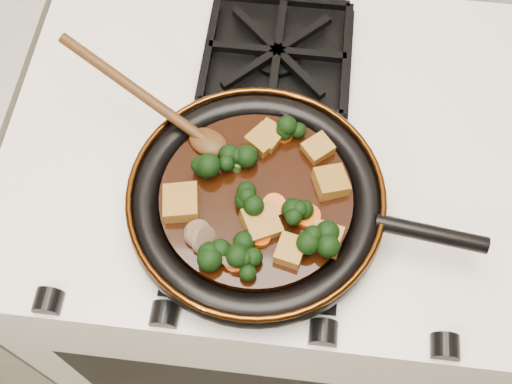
# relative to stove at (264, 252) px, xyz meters

# --- Properties ---
(stove) EXTENTS (0.76, 0.60, 0.90)m
(stove) POSITION_rel_stove_xyz_m (0.00, 0.00, 0.00)
(stove) COLOR white
(stove) RESTS_ON ground
(burner_grate_front) EXTENTS (0.23, 0.23, 0.03)m
(burner_grate_front) POSITION_rel_stove_xyz_m (0.00, -0.14, 0.46)
(burner_grate_front) COLOR black
(burner_grate_front) RESTS_ON stove
(burner_grate_back) EXTENTS (0.23, 0.23, 0.03)m
(burner_grate_back) POSITION_rel_stove_xyz_m (0.00, 0.14, 0.46)
(burner_grate_back) COLOR black
(burner_grate_back) RESTS_ON stove
(skillet) EXTENTS (0.46, 0.34, 0.05)m
(skillet) POSITION_rel_stove_xyz_m (0.00, -0.13, 0.49)
(skillet) COLOR black
(skillet) RESTS_ON burner_grate_front
(braising_sauce) EXTENTS (0.25, 0.25, 0.02)m
(braising_sauce) POSITION_rel_stove_xyz_m (-0.00, -0.13, 0.50)
(braising_sauce) COLOR black
(braising_sauce) RESTS_ON skillet
(tofu_cube_0) EXTENTS (0.05, 0.05, 0.03)m
(tofu_cube_0) POSITION_rel_stove_xyz_m (-0.09, -0.15, 0.52)
(tofu_cube_0) COLOR olive
(tofu_cube_0) RESTS_ON braising_sauce
(tofu_cube_1) EXTENTS (0.05, 0.05, 0.02)m
(tofu_cube_1) POSITION_rel_stove_xyz_m (-0.00, -0.05, 0.52)
(tofu_cube_1) COLOR olive
(tofu_cube_1) RESTS_ON braising_sauce
(tofu_cube_2) EXTENTS (0.05, 0.05, 0.02)m
(tofu_cube_2) POSITION_rel_stove_xyz_m (0.01, -0.04, 0.52)
(tofu_cube_2) COLOR olive
(tofu_cube_2) RESTS_ON braising_sauce
(tofu_cube_3) EXTENTS (0.05, 0.05, 0.03)m
(tofu_cube_3) POSITION_rel_stove_xyz_m (0.09, -0.18, 0.52)
(tofu_cube_3) COLOR olive
(tofu_cube_3) RESTS_ON braising_sauce
(tofu_cube_4) EXTENTS (0.05, 0.05, 0.02)m
(tofu_cube_4) POSITION_rel_stove_xyz_m (0.07, -0.05, 0.52)
(tofu_cube_4) COLOR olive
(tofu_cube_4) RESTS_ON braising_sauce
(tofu_cube_5) EXTENTS (0.06, 0.06, 0.03)m
(tofu_cube_5) POSITION_rel_stove_xyz_m (0.01, -0.17, 0.52)
(tofu_cube_5) COLOR olive
(tofu_cube_5) RESTS_ON braising_sauce
(tofu_cube_6) EXTENTS (0.04, 0.04, 0.02)m
(tofu_cube_6) POSITION_rel_stove_xyz_m (0.05, -0.20, 0.52)
(tofu_cube_6) COLOR olive
(tofu_cube_6) RESTS_ON braising_sauce
(tofu_cube_7) EXTENTS (0.05, 0.05, 0.03)m
(tofu_cube_7) POSITION_rel_stove_xyz_m (0.09, -0.10, 0.52)
(tofu_cube_7) COLOR olive
(tofu_cube_7) RESTS_ON braising_sauce
(broccoli_floret_0) EXTENTS (0.09, 0.09, 0.07)m
(broccoli_floret_0) POSITION_rel_stove_xyz_m (0.05, -0.15, 0.52)
(broccoli_floret_0) COLOR black
(broccoli_floret_0) RESTS_ON braising_sauce
(broccoli_floret_1) EXTENTS (0.08, 0.08, 0.07)m
(broccoli_floret_1) POSITION_rel_stove_xyz_m (0.03, -0.03, 0.52)
(broccoli_floret_1) COLOR black
(broccoli_floret_1) RESTS_ON braising_sauce
(broccoli_floret_2) EXTENTS (0.07, 0.07, 0.06)m
(broccoli_floret_2) POSITION_rel_stove_xyz_m (-0.07, -0.10, 0.52)
(broccoli_floret_2) COLOR black
(broccoli_floret_2) RESTS_ON braising_sauce
(broccoli_floret_3) EXTENTS (0.09, 0.09, 0.08)m
(broccoli_floret_3) POSITION_rel_stove_xyz_m (-0.00, -0.14, 0.52)
(broccoli_floret_3) COLOR black
(broccoli_floret_3) RESTS_ON braising_sauce
(broccoli_floret_4) EXTENTS (0.09, 0.09, 0.06)m
(broccoli_floret_4) POSITION_rel_stove_xyz_m (-0.04, -0.22, 0.52)
(broccoli_floret_4) COLOR black
(broccoli_floret_4) RESTS_ON braising_sauce
(broccoli_floret_5) EXTENTS (0.07, 0.07, 0.06)m
(broccoli_floret_5) POSITION_rel_stove_xyz_m (-0.01, -0.21, 0.52)
(broccoli_floret_5) COLOR black
(broccoli_floret_5) RESTS_ON braising_sauce
(broccoli_floret_6) EXTENTS (0.09, 0.09, 0.06)m
(broccoli_floret_6) POSITION_rel_stove_xyz_m (-0.03, -0.09, 0.52)
(broccoli_floret_6) COLOR black
(broccoli_floret_6) RESTS_ON braising_sauce
(broccoli_floret_7) EXTENTS (0.08, 0.07, 0.06)m
(broccoli_floret_7) POSITION_rel_stove_xyz_m (-0.00, -0.22, 0.52)
(broccoli_floret_7) COLOR black
(broccoli_floret_7) RESTS_ON braising_sauce
(broccoli_floret_8) EXTENTS (0.07, 0.07, 0.07)m
(broccoli_floret_8) POSITION_rel_stove_xyz_m (0.08, -0.19, 0.52)
(broccoli_floret_8) COLOR black
(broccoli_floret_8) RESTS_ON braising_sauce
(carrot_coin_0) EXTENTS (0.03, 0.03, 0.01)m
(carrot_coin_0) POSITION_rel_stove_xyz_m (0.01, -0.19, 0.51)
(carrot_coin_0) COLOR #CC4705
(carrot_coin_0) RESTS_ON braising_sauce
(carrot_coin_1) EXTENTS (0.03, 0.03, 0.02)m
(carrot_coin_1) POSITION_rel_stove_xyz_m (-0.01, -0.21, 0.51)
(carrot_coin_1) COLOR #CC4705
(carrot_coin_1) RESTS_ON braising_sauce
(carrot_coin_2) EXTENTS (0.03, 0.03, 0.01)m
(carrot_coin_2) POSITION_rel_stove_xyz_m (0.02, -0.03, 0.51)
(carrot_coin_2) COLOR #CC4705
(carrot_coin_2) RESTS_ON braising_sauce
(carrot_coin_3) EXTENTS (0.03, 0.03, 0.02)m
(carrot_coin_3) POSITION_rel_stove_xyz_m (-0.02, -0.22, 0.51)
(carrot_coin_3) COLOR #CC4705
(carrot_coin_3) RESTS_ON braising_sauce
(carrot_coin_4) EXTENTS (0.03, 0.03, 0.01)m
(carrot_coin_4) POSITION_rel_stove_xyz_m (0.07, -0.15, 0.51)
(carrot_coin_4) COLOR #CC4705
(carrot_coin_4) RESTS_ON braising_sauce
(carrot_coin_5) EXTENTS (0.03, 0.03, 0.01)m
(carrot_coin_5) POSITION_rel_stove_xyz_m (0.02, -0.14, 0.51)
(carrot_coin_5) COLOR #CC4705
(carrot_coin_5) RESTS_ON braising_sauce
(mushroom_slice_0) EXTENTS (0.05, 0.05, 0.03)m
(mushroom_slice_0) POSITION_rel_stove_xyz_m (-0.02, -0.21, 0.52)
(mushroom_slice_0) COLOR brown
(mushroom_slice_0) RESTS_ON braising_sauce
(mushroom_slice_1) EXTENTS (0.04, 0.04, 0.03)m
(mushroom_slice_1) POSITION_rel_stove_xyz_m (-0.07, -0.19, 0.52)
(mushroom_slice_1) COLOR brown
(mushroom_slice_1) RESTS_ON braising_sauce
(mushroom_slice_2) EXTENTS (0.04, 0.04, 0.03)m
(mushroom_slice_2) POSITION_rel_stove_xyz_m (-0.06, -0.20, 0.52)
(mushroom_slice_2) COLOR brown
(mushroom_slice_2) RESTS_ON braising_sauce
(wooden_spoon) EXTENTS (0.15, 0.09, 0.24)m
(wooden_spoon) POSITION_rel_stove_xyz_m (-0.13, -0.03, 0.53)
(wooden_spoon) COLOR #43260E
(wooden_spoon) RESTS_ON braising_sauce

